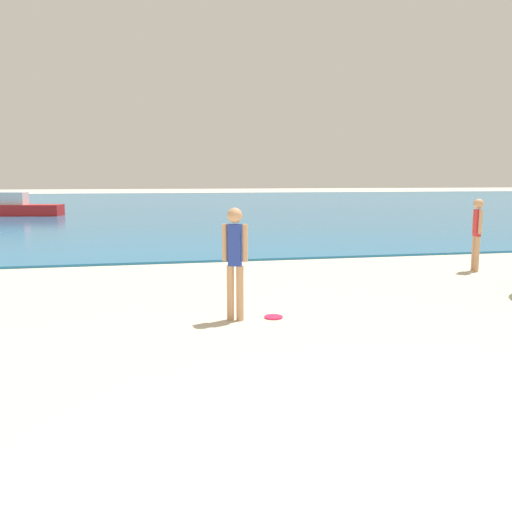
# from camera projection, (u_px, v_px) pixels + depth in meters

# --- Properties ---
(water) EXTENTS (160.00, 60.00, 0.06)m
(water) POSITION_uv_depth(u_px,v_px,m) (173.00, 204.00, 42.06)
(water) COLOR #1E6B9E
(water) RESTS_ON ground
(person_standing) EXTENTS (0.36, 0.22, 1.64)m
(person_standing) POSITION_uv_depth(u_px,v_px,m) (235.00, 257.00, 7.54)
(person_standing) COLOR tan
(person_standing) RESTS_ON ground
(frisbee) EXTENTS (0.27, 0.27, 0.03)m
(frisbee) POSITION_uv_depth(u_px,v_px,m) (273.00, 317.00, 7.79)
(frisbee) COLOR #E51E4C
(frisbee) RESTS_ON ground
(person_distant) EXTENTS (0.21, 0.37, 1.61)m
(person_distant) POSITION_uv_depth(u_px,v_px,m) (477.00, 230.00, 11.55)
(person_distant) COLOR tan
(person_distant) RESTS_ON ground
(boat_near) EXTENTS (3.84, 1.87, 1.25)m
(boat_near) POSITION_uv_depth(u_px,v_px,m) (24.00, 208.00, 28.10)
(boat_near) COLOR red
(boat_near) RESTS_ON water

